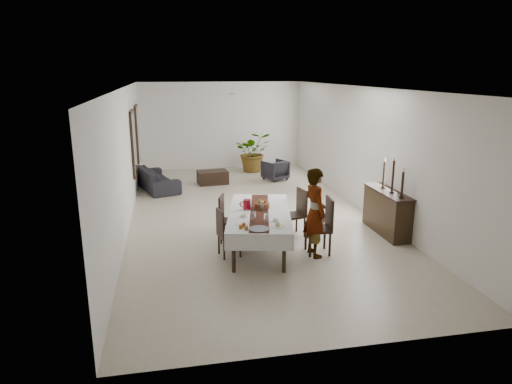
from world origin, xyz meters
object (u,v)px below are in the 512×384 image
(red_pitcher, at_px, (247,204))
(sofa, at_px, (157,179))
(dining_table_top, at_px, (259,213))
(sideboard_body, at_px, (387,213))
(woman, at_px, (315,212))

(red_pitcher, bearing_deg, sofa, 110.24)
(dining_table_top, bearing_deg, red_pitcher, 149.04)
(dining_table_top, height_order, sideboard_body, sideboard_body)
(dining_table_top, distance_m, sofa, 5.90)
(woman, xyz_separation_m, sofa, (-3.16, 6.04, -0.57))
(woman, bearing_deg, sofa, 20.44)
(woman, bearing_deg, sideboard_body, -72.39)
(dining_table_top, xyz_separation_m, woman, (1.00, -0.57, 0.13))
(woman, bearing_deg, dining_table_top, 53.03)
(red_pitcher, xyz_separation_m, woman, (1.22, -0.78, -0.01))
(dining_table_top, bearing_deg, woman, -17.84)
(sofa, bearing_deg, woman, -169.58)
(red_pitcher, distance_m, woman, 1.45)
(sofa, bearing_deg, sideboard_body, -151.84)
(red_pitcher, bearing_deg, woman, -32.51)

